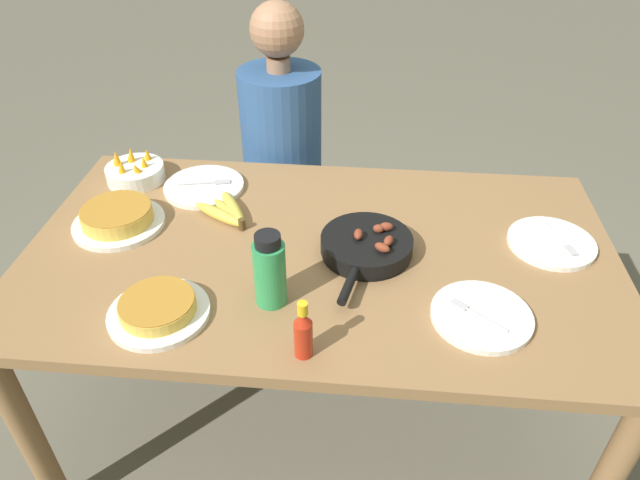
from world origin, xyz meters
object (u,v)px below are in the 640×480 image
Objects in this scene: skillet at (366,246)px; frittata_plate_side at (158,309)px; empty_plate_far_right at (204,186)px; banana_bunch at (228,212)px; hot_sauce_bottle at (303,333)px; fruit_bowl_mango at (135,172)px; person_figure at (284,190)px; empty_plate_far_left at (481,316)px; empty_plate_near_front at (551,243)px; water_bottle at (270,271)px; frittata_plate_center at (118,218)px.

frittata_plate_side is at bearing -47.24° from skillet.
frittata_plate_side is at bearing -85.88° from empty_plate_far_right.
banana_bunch is 0.60m from hot_sauce_bottle.
banana_bunch is 0.19m from empty_plate_far_right.
person_figure reaches higher than fruit_bowl_mango.
skillet is 0.84m from fruit_bowl_mango.
frittata_plate_side reaches higher than empty_plate_far_left.
person_figure is at bearing -141.21° from skillet.
fruit_bowl_mango reaches higher than skillet.
fruit_bowl_mango is 0.96m from hot_sauce_bottle.
banana_bunch is 0.52× the size of skillet.
empty_plate_far_right is (-1.06, 0.21, -0.00)m from empty_plate_near_front.
hot_sauce_bottle is (0.65, -0.71, 0.04)m from fruit_bowl_mango.
empty_plate_far_right is at bearing 94.12° from frittata_plate_side.
person_figure reaches higher than empty_plate_near_front.
person_figure is at bearing 124.62° from empty_plate_far_left.
skillet is 1.55× the size of empty_plate_near_front.
skillet is 0.57m from frittata_plate_side.
skillet is at bearing 71.22° from hot_sauce_bottle.
skillet is 1.87× the size of water_bottle.
frittata_plate_center is 0.30m from empty_plate_far_right.
empty_plate_far_right is at bearing 49.05° from frittata_plate_center.
skillet is 2.44× the size of hot_sauce_bottle.
empty_plate_far_right is 1.28× the size of water_bottle.
hot_sauce_bottle reaches higher than empty_plate_near_front.
empty_plate_far_right is 0.60m from water_bottle.
frittata_plate_center is 1.32× the size of water_bottle.
hot_sauce_bottle reaches higher than frittata_plate_center.
empty_plate_far_left is at bearing -1.84° from water_bottle.
hot_sauce_bottle is at bearing -47.62° from fruit_bowl_mango.
water_bottle is (-0.23, -0.21, 0.07)m from skillet.
hot_sauce_bottle reaches higher than fruit_bowl_mango.
frittata_plate_side is 1.08m from empty_plate_near_front.
empty_plate_far_right is 0.79m from hot_sauce_bottle.
person_figure is (0.20, 0.38, -0.24)m from empty_plate_far_right.
hot_sauce_bottle is (-0.13, -0.38, 0.04)m from skillet.
frittata_plate_center is 1.41× the size of fruit_bowl_mango.
water_bottle is (-0.75, -0.30, 0.09)m from empty_plate_near_front.
fruit_bowl_mango is 0.94× the size of water_bottle.
banana_bunch is at bearing -96.44° from skillet.
fruit_bowl_mango reaches higher than empty_plate_far_left.
empty_plate_far_right is (-0.82, 0.52, 0.00)m from empty_plate_far_left.
frittata_plate_center is 0.21× the size of person_figure.
person_figure reaches higher than skillet.
empty_plate_near_front is at bearing -34.26° from person_figure.
frittata_plate_center is 1.08× the size of frittata_plate_side.
hot_sauce_bottle reaches higher than skillet.
empty_plate_near_front is at bearing -10.45° from fruit_bowl_mango.
banana_bunch is 0.80m from empty_plate_far_left.
empty_plate_far_left is 1.12m from person_figure.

